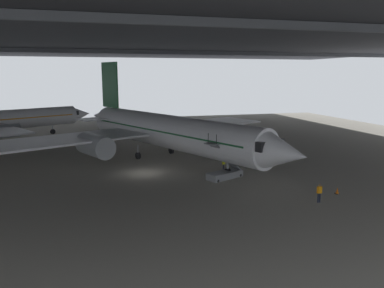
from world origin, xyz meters
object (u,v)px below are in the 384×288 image
at_px(airplane_main, 166,131).
at_px(airplane_distant, 0,120).
at_px(crew_worker_near_nose, 319,192).
at_px(traffic_cone_orange, 337,191).
at_px(crew_worker_by_stairs, 224,163).
at_px(boarding_stairs, 224,171).

xyz_separation_m(airplane_main, airplane_distant, (-23.41, 21.72, -0.41)).
distance_m(airplane_main, crew_worker_near_nose, 21.96).
xyz_separation_m(airplane_distant, traffic_cone_orange, (35.55, -39.88, -2.94)).
distance_m(crew_worker_by_stairs, airplane_distant, 40.97).
bearing_deg(airplane_distant, crew_worker_by_stairs, -45.97).
height_order(airplane_main, traffic_cone_orange, airplane_main).
bearing_deg(airplane_distant, crew_worker_near_nose, -51.87).
distance_m(crew_worker_by_stairs, traffic_cone_orange, 12.68).
xyz_separation_m(airplane_main, boarding_stairs, (4.09, -10.44, -2.90)).
height_order(boarding_stairs, traffic_cone_orange, boarding_stairs).
height_order(airplane_main, airplane_distant, airplane_main).
relative_size(boarding_stairs, airplane_distant, 0.16).
relative_size(airplane_main, airplane_distant, 1.28).
bearing_deg(traffic_cone_orange, boarding_stairs, 136.18).
relative_size(crew_worker_by_stairs, airplane_distant, 0.05).
bearing_deg(crew_worker_by_stairs, traffic_cone_orange, -55.78).
bearing_deg(crew_worker_near_nose, airplane_distant, 128.13).
bearing_deg(crew_worker_near_nose, boarding_stairs, 118.46).
relative_size(airplane_main, crew_worker_near_nose, 23.44).
relative_size(crew_worker_by_stairs, traffic_cone_orange, 2.67).
bearing_deg(airplane_distant, boarding_stairs, -49.46).
distance_m(crew_worker_near_nose, airplane_distant, 52.80).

